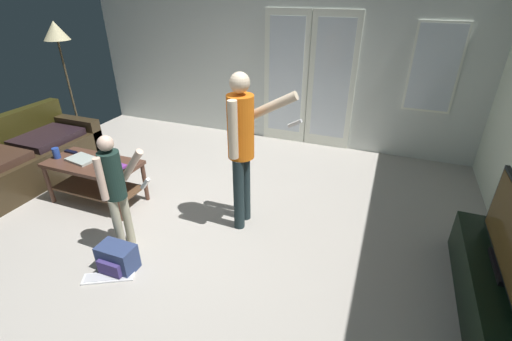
# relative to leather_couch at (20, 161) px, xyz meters

# --- Properties ---
(ground_plane) EXTENTS (6.22, 5.57, 0.02)m
(ground_plane) POSITION_rel_leather_couch_xyz_m (2.50, -0.13, -0.30)
(ground_plane) COLOR #AEA79E
(wall_back_with_doors) EXTENTS (6.22, 0.09, 2.70)m
(wall_back_with_doors) POSITION_rel_leather_couch_xyz_m (2.59, 2.62, 1.02)
(wall_back_with_doors) COLOR silver
(wall_back_with_doors) RESTS_ON ground_plane
(leather_couch) EXTENTS (0.85, 1.96, 0.82)m
(leather_couch) POSITION_rel_leather_couch_xyz_m (0.00, 0.00, 0.00)
(leather_couch) COLOR #342919
(leather_couch) RESTS_ON ground_plane
(coffee_table) EXTENTS (1.08, 0.52, 0.52)m
(coffee_table) POSITION_rel_leather_couch_xyz_m (1.26, -0.01, 0.08)
(coffee_table) COLOR #543427
(coffee_table) RESTS_ON ground_plane
(tv_stand) EXTENTS (0.41, 1.50, 0.38)m
(tv_stand) POSITION_rel_leather_couch_xyz_m (5.29, -0.11, -0.10)
(tv_stand) COLOR black
(tv_stand) RESTS_ON ground_plane
(flat_screen_tv) EXTENTS (0.08, 1.16, 0.61)m
(flat_screen_tv) POSITION_rel_leather_couch_xyz_m (5.29, -0.11, 0.40)
(flat_screen_tv) COLOR black
(flat_screen_tv) RESTS_ON tv_stand
(person_adult) EXTENTS (0.68, 0.44, 1.62)m
(person_adult) POSITION_rel_leather_couch_xyz_m (3.03, 0.21, 0.68)
(person_adult) COLOR #1F2D30
(person_adult) RESTS_ON ground_plane
(person_child) EXTENTS (0.40, 0.32, 1.18)m
(person_child) POSITION_rel_leather_couch_xyz_m (2.12, -0.58, 0.41)
(person_child) COLOR #A9A388
(person_child) RESTS_ON ground_plane
(floor_lamp) EXTENTS (0.35, 0.35, 1.85)m
(floor_lamp) POSITION_rel_leather_couch_xyz_m (-0.29, 1.27, 1.32)
(floor_lamp) COLOR #2D3722
(floor_lamp) RESTS_ON ground_plane
(backpack) EXTENTS (0.33, 0.24, 0.25)m
(backpack) POSITION_rel_leather_couch_xyz_m (2.24, -0.86, -0.17)
(backpack) COLOR navy
(backpack) RESTS_ON ground_plane
(loose_keyboard) EXTENTS (0.45, 0.32, 0.02)m
(loose_keyboard) POSITION_rel_leather_couch_xyz_m (2.23, -0.99, -0.28)
(loose_keyboard) COLOR white
(loose_keyboard) RESTS_ON ground_plane
(laptop_closed) EXTENTS (0.36, 0.27, 0.03)m
(laptop_closed) POSITION_rel_leather_couch_xyz_m (1.11, -0.02, 0.24)
(laptop_closed) COLOR #ABB7AF
(laptop_closed) RESTS_ON coffee_table
(cup_near_edge) EXTENTS (0.08, 0.08, 0.12)m
(cup_near_edge) POSITION_rel_leather_couch_xyz_m (0.80, -0.07, 0.28)
(cup_near_edge) COLOR #25439F
(cup_near_edge) RESTS_ON coffee_table
(tv_remote_black) EXTENTS (0.17, 0.06, 0.02)m
(tv_remote_black) POSITION_rel_leather_couch_xyz_m (0.83, 0.10, 0.23)
(tv_remote_black) COLOR black
(tv_remote_black) RESTS_ON coffee_table
(book_stack) EXTENTS (0.22, 0.18, 0.05)m
(book_stack) POSITION_rel_leather_couch_xyz_m (1.64, -0.06, 0.25)
(book_stack) COLOR #428A48
(book_stack) RESTS_ON coffee_table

